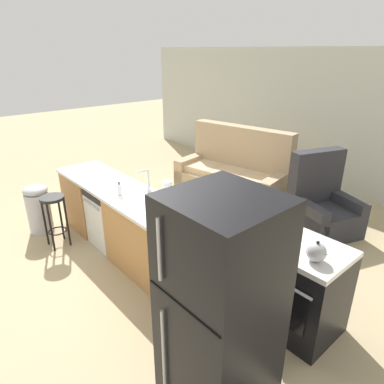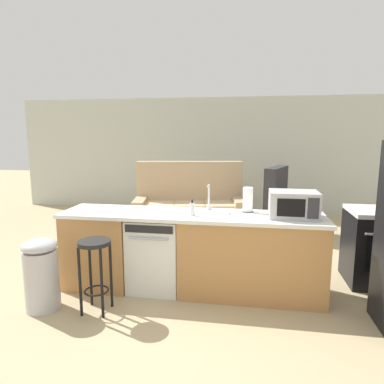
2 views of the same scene
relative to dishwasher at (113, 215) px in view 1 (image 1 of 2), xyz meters
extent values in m
plane|color=tan|center=(0.25, 0.00, -0.42)|extent=(24.00, 24.00, 0.00)
cube|color=beige|center=(0.55, 4.20, 0.88)|extent=(10.00, 0.06, 2.60)
cube|color=#B77F47|center=(-0.68, 0.00, 0.01)|extent=(0.75, 0.62, 0.86)
cube|color=#B77F47|center=(1.08, 0.00, 0.01)|extent=(1.55, 0.62, 0.86)
cube|color=white|center=(0.40, 0.00, 0.46)|extent=(2.94, 0.66, 0.04)
cube|color=#49331C|center=(0.40, 0.00, -0.38)|extent=(2.86, 0.56, 0.08)
cube|color=white|center=(0.00, 0.00, 0.00)|extent=(0.58, 0.58, 0.84)
cube|color=black|center=(0.00, -0.30, 0.36)|extent=(0.52, 0.01, 0.08)
cylinder|color=#B2B2B7|center=(0.00, -0.31, 0.26)|extent=(0.44, 0.02, 0.02)
cube|color=black|center=(2.60, 0.55, 0.00)|extent=(0.76, 0.64, 0.85)
cube|color=black|center=(2.60, 0.22, 0.05)|extent=(0.53, 0.01, 0.43)
cylinder|color=silver|center=(2.60, 0.20, 0.28)|extent=(0.61, 0.03, 0.03)
cube|color=silver|center=(2.60, 0.55, 0.45)|extent=(0.76, 0.64, 0.05)
torus|color=black|center=(2.43, 0.42, 0.47)|extent=(0.16, 0.16, 0.01)
torus|color=black|center=(2.77, 0.42, 0.47)|extent=(0.16, 0.16, 0.01)
torus|color=black|center=(2.43, 0.68, 0.47)|extent=(0.16, 0.16, 0.01)
torus|color=black|center=(2.77, 0.68, 0.47)|extent=(0.16, 0.16, 0.01)
cube|color=black|center=(2.60, -0.55, 0.44)|extent=(0.72, 0.70, 1.72)
cylinder|color=#B2B2B7|center=(2.40, -0.92, 0.97)|extent=(0.02, 0.02, 0.46)
cylinder|color=#B2B2B7|center=(2.40, -0.92, 0.11)|extent=(0.02, 0.02, 0.74)
cube|color=black|center=(2.60, -0.90, 0.64)|extent=(0.68, 0.01, 0.01)
cube|color=#B7B7BC|center=(1.50, 0.00, 0.62)|extent=(0.50, 0.36, 0.28)
cube|color=black|center=(1.46, -0.18, 0.62)|extent=(0.27, 0.01, 0.18)
cube|color=#2D2D33|center=(1.67, -0.18, 0.62)|extent=(0.11, 0.01, 0.21)
cylinder|color=silver|center=(0.58, 0.23, 0.49)|extent=(0.07, 0.07, 0.03)
cylinder|color=silver|center=(0.58, 0.23, 0.64)|extent=(0.02, 0.02, 0.26)
cylinder|color=silver|center=(0.58, 0.16, 0.77)|extent=(0.02, 0.14, 0.02)
cylinder|color=#4C4C51|center=(1.02, 0.18, 0.49)|extent=(0.14, 0.14, 0.01)
cylinder|color=white|center=(1.02, 0.18, 0.63)|extent=(0.11, 0.11, 0.27)
cylinder|color=silver|center=(0.43, -0.10, 0.55)|extent=(0.06, 0.06, 0.14)
cylinder|color=black|center=(0.43, -0.10, 0.64)|extent=(0.02, 0.02, 0.04)
sphere|color=#B2B2B7|center=(2.77, 0.42, 0.56)|extent=(0.17, 0.17, 0.17)
sphere|color=black|center=(2.77, 0.42, 0.66)|extent=(0.03, 0.03, 0.03)
cone|color=#B2B2B7|center=(2.85, 0.42, 0.58)|extent=(0.08, 0.04, 0.06)
cylinder|color=black|center=(-0.45, -0.64, 0.30)|extent=(0.32, 0.32, 0.04)
cylinder|color=black|center=(-0.56, -0.75, -0.07)|extent=(0.03, 0.03, 0.70)
cylinder|color=black|center=(-0.34, -0.75, -0.07)|extent=(0.03, 0.03, 0.70)
cylinder|color=black|center=(-0.56, -0.53, -0.07)|extent=(0.03, 0.03, 0.70)
cylinder|color=black|center=(-0.34, -0.53, -0.07)|extent=(0.03, 0.03, 0.70)
torus|color=black|center=(-0.45, -0.64, -0.20)|extent=(0.25, 0.25, 0.02)
cylinder|color=#B7B7BC|center=(-1.02, -0.68, -0.11)|extent=(0.34, 0.34, 0.62)
ellipsoid|color=#B7B7BC|center=(-1.02, -0.68, 0.25)|extent=(0.35, 0.35, 0.14)
cube|color=tan|center=(-0.04, 2.42, -0.21)|extent=(2.12, 1.23, 0.42)
cube|color=tan|center=(-0.09, 2.75, 0.21)|extent=(2.01, 0.58, 1.27)
cube|color=tan|center=(-0.92, 2.27, -0.11)|extent=(0.35, 0.92, 0.62)
cube|color=tan|center=(0.85, 2.58, -0.11)|extent=(0.35, 0.92, 0.62)
cube|color=beige|center=(-0.57, 2.28, 0.06)|extent=(0.66, 0.72, 0.12)
cube|color=beige|center=(-0.03, 2.37, 0.06)|extent=(0.66, 0.72, 0.12)
cube|color=beige|center=(0.51, 2.47, 0.06)|extent=(0.66, 0.72, 0.12)
cube|color=#2D2D33|center=(1.80, 2.49, -0.22)|extent=(1.04, 1.07, 0.40)
cube|color=#2D2D33|center=(1.52, 2.59, 0.18)|extent=(0.48, 0.87, 1.20)
cube|color=#2D2D33|center=(1.68, 2.16, -0.15)|extent=(0.81, 0.42, 0.55)
cube|color=#2D2D33|center=(1.92, 2.81, -0.15)|extent=(0.81, 0.42, 0.55)
camera|label=1|loc=(3.93, -1.97, 2.14)|focal=32.00mm
camera|label=2|loc=(1.02, -3.66, 1.34)|focal=32.00mm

